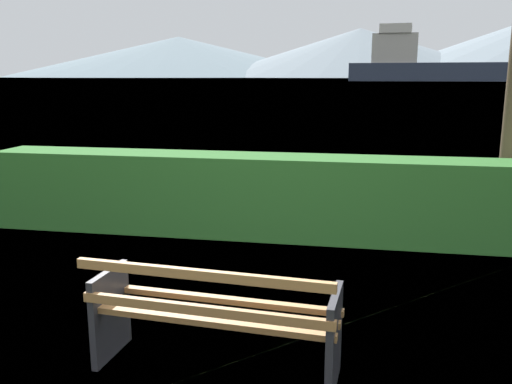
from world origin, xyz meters
TOP-DOWN VIEW (x-y plane):
  - ground_plane at (0.00, 0.00)m, footprint 1400.00×1400.00m
  - water_surface at (0.00, 306.47)m, footprint 620.00×620.00m
  - park_bench at (-0.00, -0.06)m, footprint 1.80×0.70m
  - hedge_row at (0.00, 3.37)m, footprint 7.85×0.71m
  - cargo_ship_large at (32.81, 193.81)m, footprint 84.48×19.51m
  - tender_far at (36.63, 226.11)m, footprint 8.11×4.80m
  - distant_hills at (89.24, 545.83)m, footprint 797.10×432.35m

SIDE VIEW (x-z plane):
  - ground_plane at x=0.00m, z-range 0.00..0.00m
  - water_surface at x=0.00m, z-range 0.00..0.00m
  - tender_far at x=36.63m, z-range -0.17..1.00m
  - park_bench at x=0.00m, z-range -0.01..0.86m
  - hedge_row at x=0.00m, z-range 0.00..1.07m
  - cargo_ship_large at x=32.81m, z-range -4.19..14.83m
  - distant_hills at x=89.24m, z-range -6.06..67.76m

